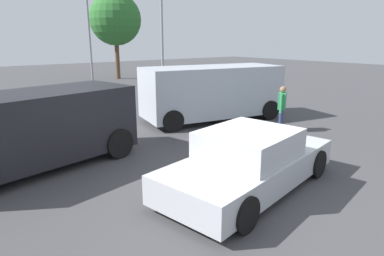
{
  "coord_description": "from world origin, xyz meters",
  "views": [
    {
      "loc": [
        -4.65,
        -4.53,
        3.08
      ],
      "look_at": [
        0.37,
        1.87,
        0.9
      ],
      "focal_mm": 31.03,
      "sensor_mm": 36.0,
      "label": 1
    }
  ],
  "objects_px": {
    "sedan_foreground": "(250,162)",
    "suv_dark": "(37,127)",
    "light_post_mid": "(162,18)",
    "light_post_near": "(88,14)",
    "van_white": "(212,91)",
    "pedestrian": "(282,105)"
  },
  "relations": [
    {
      "from": "pedestrian",
      "to": "light_post_near",
      "type": "relative_size",
      "value": 0.23
    },
    {
      "from": "light_post_mid",
      "to": "sedan_foreground",
      "type": "bearing_deg",
      "value": -115.3
    },
    {
      "from": "suv_dark",
      "to": "sedan_foreground",
      "type": "bearing_deg",
      "value": -62.67
    },
    {
      "from": "van_white",
      "to": "pedestrian",
      "type": "relative_size",
      "value": 3.63
    },
    {
      "from": "suv_dark",
      "to": "pedestrian",
      "type": "bearing_deg",
      "value": -22.89
    },
    {
      "from": "sedan_foreground",
      "to": "suv_dark",
      "type": "distance_m",
      "value": 5.13
    },
    {
      "from": "suv_dark",
      "to": "pedestrian",
      "type": "distance_m",
      "value": 7.59
    },
    {
      "from": "suv_dark",
      "to": "pedestrian",
      "type": "relative_size",
      "value": 3.14
    },
    {
      "from": "sedan_foreground",
      "to": "light_post_mid",
      "type": "relative_size",
      "value": 0.76
    },
    {
      "from": "van_white",
      "to": "light_post_near",
      "type": "bearing_deg",
      "value": 102.6
    },
    {
      "from": "light_post_near",
      "to": "van_white",
      "type": "bearing_deg",
      "value": -89.57
    },
    {
      "from": "sedan_foreground",
      "to": "light_post_mid",
      "type": "bearing_deg",
      "value": 54.24
    },
    {
      "from": "sedan_foreground",
      "to": "light_post_mid",
      "type": "height_order",
      "value": "light_post_mid"
    },
    {
      "from": "pedestrian",
      "to": "light_post_mid",
      "type": "xyz_separation_m",
      "value": [
        1.36,
        9.43,
        3.3
      ]
    },
    {
      "from": "suv_dark",
      "to": "light_post_mid",
      "type": "xyz_separation_m",
      "value": [
        8.78,
        7.86,
        3.18
      ]
    },
    {
      "from": "sedan_foreground",
      "to": "light_post_near",
      "type": "relative_size",
      "value": 0.68
    },
    {
      "from": "van_white",
      "to": "light_post_mid",
      "type": "distance_m",
      "value": 7.65
    },
    {
      "from": "light_post_near",
      "to": "light_post_mid",
      "type": "relative_size",
      "value": 1.11
    },
    {
      "from": "suv_dark",
      "to": "light_post_near",
      "type": "xyz_separation_m",
      "value": [
        6.6,
        13.02,
        3.57
      ]
    },
    {
      "from": "light_post_near",
      "to": "light_post_mid",
      "type": "height_order",
      "value": "light_post_near"
    },
    {
      "from": "pedestrian",
      "to": "van_white",
      "type": "bearing_deg",
      "value": -16.63
    },
    {
      "from": "van_white",
      "to": "light_post_near",
      "type": "distance_m",
      "value": 12.35
    }
  ]
}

